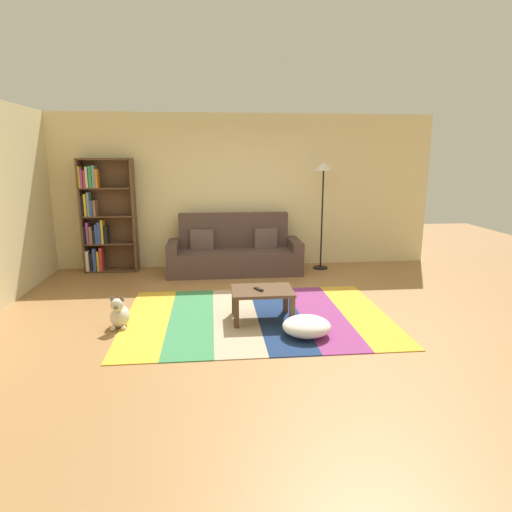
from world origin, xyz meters
TOP-DOWN VIEW (x-y plane):
  - ground_plane at (0.00, 0.00)m, footprint 14.00×14.00m
  - back_wall at (0.00, 2.55)m, footprint 6.80×0.10m
  - left_wall at (-3.40, 0.75)m, footprint 0.10×5.50m
  - rug at (-0.07, -0.24)m, footprint 3.27×2.33m
  - couch at (-0.23, 2.02)m, footprint 2.26×0.80m
  - bookshelf at (-2.48, 2.31)m, footprint 0.90×0.28m
  - coffee_table at (-0.01, -0.34)m, footprint 0.74×0.55m
  - pouf at (0.42, -0.89)m, footprint 0.54×0.51m
  - dog at (-1.71, -0.41)m, footprint 0.22×0.35m
  - standing_lamp at (1.32, 2.11)m, footprint 0.32×0.32m
  - tv_remote at (-0.06, -0.36)m, footprint 0.11×0.15m

SIDE VIEW (x-z plane):
  - ground_plane at x=0.00m, z-range 0.00..0.00m
  - rug at x=-0.07m, z-range 0.00..0.01m
  - pouf at x=0.42m, z-range 0.01..0.23m
  - dog at x=-1.71m, z-range -0.04..0.36m
  - coffee_table at x=-0.01m, z-range 0.13..0.52m
  - couch at x=-0.23m, z-range -0.16..0.84m
  - tv_remote at x=-0.06m, z-range 0.39..0.41m
  - bookshelf at x=-2.48m, z-range -0.03..1.91m
  - back_wall at x=0.00m, z-range 0.00..2.70m
  - left_wall at x=-3.40m, z-range 0.00..2.70m
  - standing_lamp at x=1.32m, z-range 0.63..2.50m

